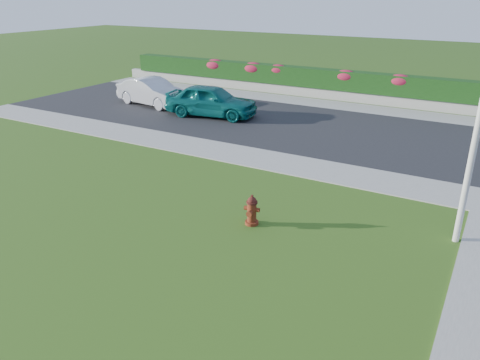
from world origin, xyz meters
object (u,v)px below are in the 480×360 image
Objects in this scene: sedan_teal at (211,101)px; sedan_silver at (152,92)px; fire_hydrant at (252,211)px; utility_pole at (480,116)px.

sedan_teal is 4.18m from sedan_silver.
sedan_teal is (-7.43, 9.38, 0.42)m from fire_hydrant.
sedan_silver is at bearing 154.27° from utility_pole.
fire_hydrant is 6.07m from utility_pole.
fire_hydrant is 15.18m from sedan_silver.
sedan_teal is at bearing 148.69° from utility_pole.
sedan_silver is (-4.16, 0.43, -0.06)m from sedan_teal.
utility_pole reaches higher than fire_hydrant.
utility_pole is (12.46, -7.58, 2.47)m from sedan_teal.
sedan_teal is 14.79m from utility_pole.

